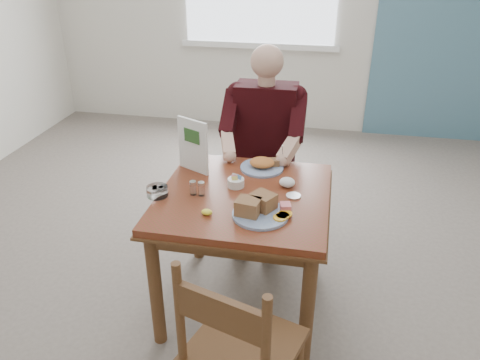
% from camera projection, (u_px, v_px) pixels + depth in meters
% --- Properties ---
extents(floor, '(6.00, 6.00, 0.00)m').
position_uv_depth(floor, '(244.00, 301.00, 2.85)').
color(floor, '#62574F').
rests_on(floor, ground).
extents(accent_panel, '(1.60, 0.02, 2.80)m').
position_uv_depth(accent_panel, '(464.00, 3.00, 4.52)').
color(accent_panel, teal).
rests_on(accent_panel, ground).
extents(lemon_wedge, '(0.06, 0.05, 0.03)m').
position_uv_depth(lemon_wedge, '(207.00, 212.00, 2.31)').
color(lemon_wedge, yellow).
rests_on(lemon_wedge, table).
extents(napkin, '(0.11, 0.10, 0.06)m').
position_uv_depth(napkin, '(287.00, 182.00, 2.56)').
color(napkin, white).
rests_on(napkin, table).
extents(metal_dish, '(0.09, 0.09, 0.01)m').
position_uv_depth(metal_dish, '(293.00, 196.00, 2.47)').
color(metal_dish, silver).
rests_on(metal_dish, table).
extents(table, '(0.92, 0.92, 0.75)m').
position_uv_depth(table, '(244.00, 211.00, 2.56)').
color(table, maroon).
rests_on(table, ground).
extents(chair_far, '(0.42, 0.42, 0.95)m').
position_uv_depth(chair_far, '(265.00, 173.00, 3.32)').
color(chair_far, brown).
rests_on(chair_far, ground).
extents(chair_near, '(0.53, 0.53, 0.95)m').
position_uv_depth(chair_near, '(239.00, 352.00, 1.89)').
color(chair_near, brown).
rests_on(chair_near, ground).
extents(diner, '(0.53, 0.56, 1.39)m').
position_uv_depth(diner, '(264.00, 134.00, 3.09)').
color(diner, gray).
rests_on(diner, chair_far).
extents(near_plate, '(0.35, 0.35, 0.09)m').
position_uv_depth(near_plate, '(259.00, 208.00, 2.30)').
color(near_plate, white).
rests_on(near_plate, table).
extents(far_plate, '(0.31, 0.31, 0.07)m').
position_uv_depth(far_plate, '(263.00, 165.00, 2.76)').
color(far_plate, white).
rests_on(far_plate, table).
extents(caddy, '(0.11, 0.11, 0.07)m').
position_uv_depth(caddy, '(236.00, 182.00, 2.56)').
color(caddy, white).
rests_on(caddy, table).
extents(shakers, '(0.08, 0.04, 0.08)m').
position_uv_depth(shakers, '(197.00, 188.00, 2.47)').
color(shakers, white).
rests_on(shakers, table).
extents(creamer, '(0.15, 0.15, 0.05)m').
position_uv_depth(creamer, '(157.00, 191.00, 2.47)').
color(creamer, white).
rests_on(creamer, table).
extents(menu, '(0.20, 0.11, 0.32)m').
position_uv_depth(menu, '(193.00, 145.00, 2.68)').
color(menu, white).
rests_on(menu, table).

